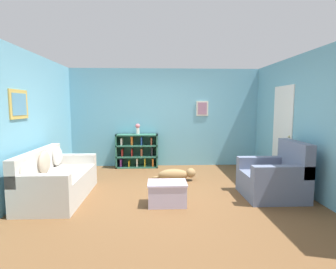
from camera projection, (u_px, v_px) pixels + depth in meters
ground_plane at (169, 192)px, 4.98m from camera, size 14.00×14.00×0.00m
wall_back at (165, 118)px, 7.07m from camera, size 5.60×0.13×2.60m
wall_left at (28, 124)px, 4.72m from camera, size 0.13×5.00×2.60m
wall_right at (303, 123)px, 4.96m from camera, size 0.16×5.00×2.60m
couch at (56, 180)px, 4.60m from camera, size 0.89×1.75×0.86m
bookshelf at (137, 151)px, 6.92m from camera, size 1.09×0.33×0.88m
recliner_chair at (275, 178)px, 4.67m from camera, size 0.99×0.95×1.00m
coffee_table at (167, 193)px, 4.30m from camera, size 0.64×0.43×0.38m
dog at (176, 175)px, 5.69m from camera, size 0.96×0.23×0.27m
vase at (138, 128)px, 6.83m from camera, size 0.12×0.12×0.27m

